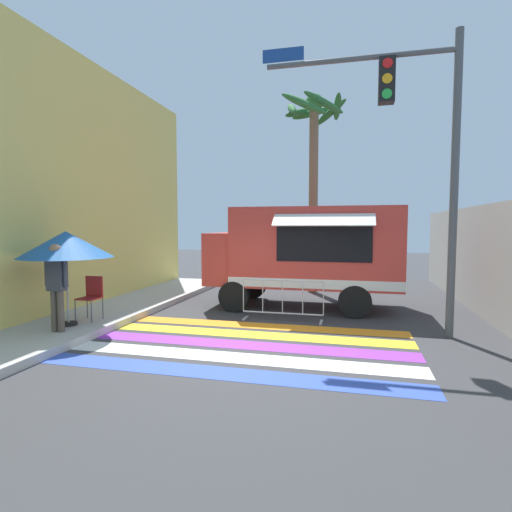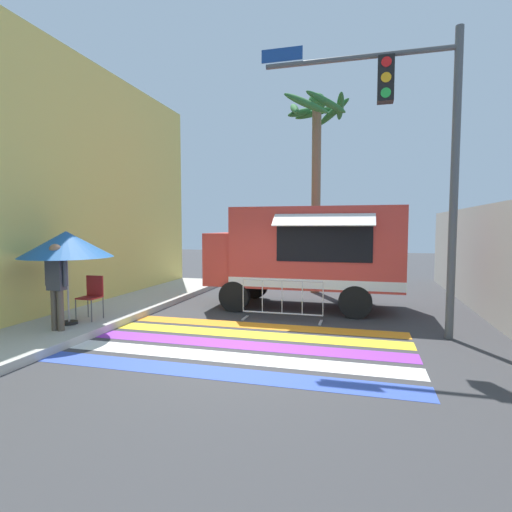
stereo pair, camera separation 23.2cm
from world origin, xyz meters
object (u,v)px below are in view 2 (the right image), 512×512
Objects in this scene: food_truck at (303,250)px; barricade_front at (282,301)px; folding_chair at (92,293)px; patio_umbrella at (66,244)px; palm_tree at (316,147)px; traffic_signal_pole at (415,132)px; vendor_person at (56,281)px.

food_truck is 2.11m from barricade_front.
food_truck is at bearing 36.36° from folding_chair.
folding_chair is at bearing 74.22° from patio_umbrella.
folding_chair is at bearing -126.16° from palm_tree.
food_truck reaches higher than barricade_front.
traffic_signal_pole is 4.69m from barricade_front.
barricade_front is (-0.25, -1.76, -1.14)m from food_truck.
food_truck is at bearing 81.93° from barricade_front.
vendor_person is 4.97m from barricade_front.
vendor_person is at bearing -134.60° from food_truck.
folding_chair is at bearing -172.14° from traffic_signal_pole.
vendor_person is (0.00, -1.09, 0.42)m from folding_chair.
food_truck is at bearing 40.84° from patio_umbrella.
patio_umbrella reaches higher than folding_chair.
barricade_front is at bearing -93.55° from palm_tree.
vendor_person reaches higher than folding_chair.
vendor_person reaches higher than barricade_front.
folding_chair is (0.16, 0.58, -1.14)m from patio_umbrella.
palm_tree is (4.57, 6.60, 3.09)m from patio_umbrella.
food_truck is 6.01m from patio_umbrella.
traffic_signal_pole is at bearing 12.17° from patio_umbrella.
folding_chair is 0.56× the size of vendor_person.
traffic_signal_pole is 7.64m from patio_umbrella.
patio_umbrella is 8.60m from palm_tree.
palm_tree is at bearing 52.78° from folding_chair.
traffic_signal_pole is at bearing -12.54° from barricade_front.
food_truck is at bearing -90.55° from palm_tree.
vendor_person is at bearing -71.92° from patio_umbrella.
vendor_person is (0.17, -0.51, -0.72)m from patio_umbrella.
traffic_signal_pole is at bearing -42.67° from food_truck.
folding_chair is 8.57m from palm_tree.
food_truck reaches higher than patio_umbrella.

